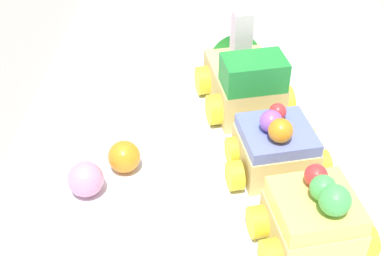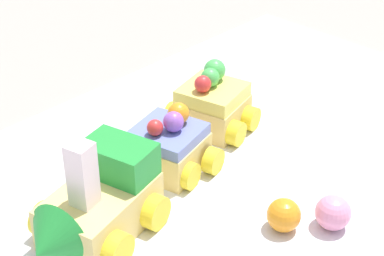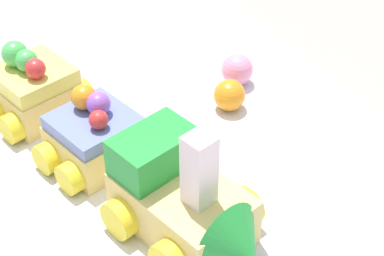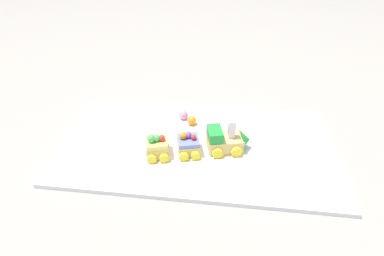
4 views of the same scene
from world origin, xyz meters
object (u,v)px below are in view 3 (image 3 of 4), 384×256
Objects in this scene: cake_car_lemon at (35,90)px; gumball_pink at (237,70)px; cake_train_locomotive at (190,206)px; gumball_orange at (229,95)px; cake_car_blueberry at (95,137)px.

cake_car_lemon is 0.18m from gumball_pink.
gumball_orange is (-0.11, 0.10, -0.01)m from cake_train_locomotive.
cake_car_blueberry is 0.13m from gumball_orange.
cake_car_lemon is (-0.08, -0.02, 0.00)m from cake_car_blueberry.
gumball_pink is at bearing 61.73° from cake_car_lemon.
cake_train_locomotive is 0.11m from cake_car_blueberry.
cake_train_locomotive reaches higher than gumball_pink.
cake_car_blueberry is 0.16m from gumball_pink.
gumball_pink is 0.04m from gumball_orange.
cake_car_blueberry reaches higher than gumball_orange.
cake_car_blueberry is (-0.10, -0.02, -0.00)m from cake_train_locomotive.
cake_car_blueberry is 3.16× the size of gumball_pink.
gumball_orange is at bearing -42.51° from gumball_pink.
cake_car_lemon is 3.16× the size of gumball_pink.
gumball_pink is (-0.03, 0.15, -0.01)m from cake_car_blueberry.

